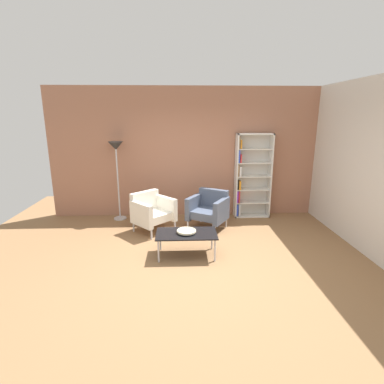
{
  "coord_description": "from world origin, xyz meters",
  "views": [
    {
      "loc": [
        -0.28,
        -4.28,
        2.28
      ],
      "look_at": [
        -0.08,
        0.84,
        0.95
      ],
      "focal_mm": 27.72,
      "sensor_mm": 36.0,
      "label": 1
    }
  ],
  "objects": [
    {
      "name": "ground_plane",
      "position": [
        0.0,
        0.0,
        0.0
      ],
      "size": [
        8.32,
        8.32,
        0.0
      ],
      "primitive_type": "plane",
      "color": "olive"
    },
    {
      "name": "brick_back_panel",
      "position": [
        0.0,
        2.46,
        1.45
      ],
      "size": [
        6.4,
        0.12,
        2.9
      ],
      "primitive_type": "cube",
      "color": "#A87056",
      "rests_on": "ground_plane"
    },
    {
      "name": "plaster_right_partition",
      "position": [
        2.86,
        0.6,
        1.45
      ],
      "size": [
        0.12,
        5.2,
        2.9
      ],
      "primitive_type": "cube",
      "color": "silver",
      "rests_on": "ground_plane"
    },
    {
      "name": "bookshelf_tall",
      "position": [
        1.3,
        2.25,
        0.93
      ],
      "size": [
        0.8,
        0.3,
        1.9
      ],
      "color": "silver",
      "rests_on": "ground_plane"
    },
    {
      "name": "coffee_table_low",
      "position": [
        -0.19,
        0.27,
        0.37
      ],
      "size": [
        1.0,
        0.56,
        0.4
      ],
      "color": "black",
      "rests_on": "ground_plane"
    },
    {
      "name": "decorative_bowl",
      "position": [
        -0.19,
        0.27,
        0.43
      ],
      "size": [
        0.32,
        0.32,
        0.05
      ],
      "color": "beige",
      "rests_on": "coffee_table_low"
    },
    {
      "name": "armchair_by_bookshelf",
      "position": [
        -0.86,
        1.41,
        0.41
      ],
      "size": [
        0.95,
        0.95,
        0.78
      ],
      "rotation": [
        0.0,
        0.0,
        0.76
      ],
      "color": "white",
      "rests_on": "ground_plane"
    },
    {
      "name": "armchair_corner_red",
      "position": [
        0.3,
        1.52,
        0.41
      ],
      "size": [
        0.94,
        0.92,
        0.78
      ],
      "rotation": [
        0.0,
        0.0,
        -0.55
      ],
      "color": "#4C566B",
      "rests_on": "ground_plane"
    },
    {
      "name": "floor_lamp_torchiere",
      "position": [
        -1.66,
        2.15,
        1.45
      ],
      "size": [
        0.32,
        0.32,
        1.74
      ],
      "color": "silver",
      "rests_on": "ground_plane"
    }
  ]
}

